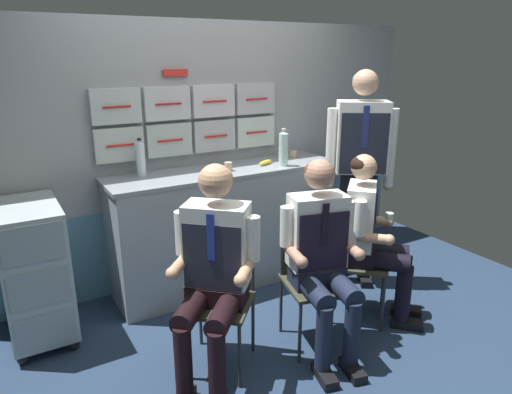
{
  "coord_description": "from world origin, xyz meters",
  "views": [
    {
      "loc": [
        -1.59,
        -2.18,
        1.89
      ],
      "look_at": [
        0.01,
        0.53,
        0.91
      ],
      "focal_mm": 32.48,
      "sensor_mm": 36.0,
      "label": 1
    }
  ],
  "objects_px": {
    "service_trolley": "(34,269)",
    "crew_member_right": "(322,251)",
    "folding_chair_by_counter": "(347,249)",
    "crew_member_by_counter": "(372,232)",
    "sparkling_bottle_green": "(141,158)",
    "crew_member_left": "(213,265)",
    "crew_member_standing": "(360,159)",
    "snack_banana": "(266,162)",
    "coffee_cup_white": "(293,154)",
    "folding_chair_left": "(222,283)",
    "folding_chair_right": "(311,266)"
  },
  "relations": [
    {
      "from": "crew_member_by_counter",
      "to": "snack_banana",
      "type": "distance_m",
      "value": 1.09
    },
    {
      "from": "crew_member_by_counter",
      "to": "coffee_cup_white",
      "type": "xyz_separation_m",
      "value": [
        0.09,
        1.12,
        0.35
      ]
    },
    {
      "from": "service_trolley",
      "to": "folding_chair_by_counter",
      "type": "xyz_separation_m",
      "value": [
        2.01,
        -0.84,
        0.01
      ]
    },
    {
      "from": "folding_chair_by_counter",
      "to": "sparkling_bottle_green",
      "type": "distance_m",
      "value": 1.68
    },
    {
      "from": "crew_member_right",
      "to": "crew_member_by_counter",
      "type": "height_order",
      "value": "crew_member_right"
    },
    {
      "from": "crew_member_right",
      "to": "folding_chair_by_counter",
      "type": "distance_m",
      "value": 0.53
    },
    {
      "from": "folding_chair_left",
      "to": "coffee_cup_white",
      "type": "distance_m",
      "value": 1.66
    },
    {
      "from": "folding_chair_left",
      "to": "folding_chair_by_counter",
      "type": "bearing_deg",
      "value": -0.1
    },
    {
      "from": "service_trolley",
      "to": "crew_member_standing",
      "type": "xyz_separation_m",
      "value": [
        2.42,
        -0.47,
        0.57
      ]
    },
    {
      "from": "service_trolley",
      "to": "sparkling_bottle_green",
      "type": "distance_m",
      "value": 1.07
    },
    {
      "from": "service_trolley",
      "to": "crew_member_left",
      "type": "relative_size",
      "value": 0.74
    },
    {
      "from": "service_trolley",
      "to": "crew_member_by_counter",
      "type": "xyz_separation_m",
      "value": [
        2.12,
        -0.95,
        0.16
      ]
    },
    {
      "from": "crew_member_standing",
      "to": "folding_chair_left",
      "type": "bearing_deg",
      "value": -165.86
    },
    {
      "from": "sparkling_bottle_green",
      "to": "snack_banana",
      "type": "bearing_deg",
      "value": -9.28
    },
    {
      "from": "crew_member_left",
      "to": "folding_chair_right",
      "type": "xyz_separation_m",
      "value": [
        0.73,
        0.02,
        -0.2
      ]
    },
    {
      "from": "crew_member_left",
      "to": "folding_chair_by_counter",
      "type": "height_order",
      "value": "crew_member_left"
    },
    {
      "from": "folding_chair_by_counter",
      "to": "coffee_cup_white",
      "type": "distance_m",
      "value": 1.14
    },
    {
      "from": "crew_member_left",
      "to": "snack_banana",
      "type": "relative_size",
      "value": 7.56
    },
    {
      "from": "crew_member_standing",
      "to": "coffee_cup_white",
      "type": "distance_m",
      "value": 0.67
    },
    {
      "from": "crew_member_left",
      "to": "sparkling_bottle_green",
      "type": "distance_m",
      "value": 1.23
    },
    {
      "from": "crew_member_right",
      "to": "coffee_cup_white",
      "type": "bearing_deg",
      "value": 62.77
    },
    {
      "from": "snack_banana",
      "to": "folding_chair_by_counter",
      "type": "bearing_deg",
      "value": -79.6
    },
    {
      "from": "crew_member_right",
      "to": "crew_member_standing",
      "type": "relative_size",
      "value": 0.72
    },
    {
      "from": "folding_chair_left",
      "to": "sparkling_bottle_green",
      "type": "relative_size",
      "value": 2.92
    },
    {
      "from": "crew_member_left",
      "to": "crew_member_standing",
      "type": "xyz_separation_m",
      "value": [
        1.54,
        0.48,
        0.36
      ]
    },
    {
      "from": "crew_member_by_counter",
      "to": "snack_banana",
      "type": "relative_size",
      "value": 7.17
    },
    {
      "from": "folding_chair_left",
      "to": "folding_chair_right",
      "type": "xyz_separation_m",
      "value": [
        0.62,
        -0.09,
        0.0
      ]
    },
    {
      "from": "crew_member_left",
      "to": "folding_chair_right",
      "type": "relative_size",
      "value": 1.54
    },
    {
      "from": "crew_member_left",
      "to": "sparkling_bottle_green",
      "type": "height_order",
      "value": "crew_member_left"
    },
    {
      "from": "folding_chair_left",
      "to": "crew_member_right",
      "type": "bearing_deg",
      "value": -22.83
    },
    {
      "from": "folding_chair_right",
      "to": "sparkling_bottle_green",
      "type": "xyz_separation_m",
      "value": [
        -0.77,
        1.14,
        0.61
      ]
    },
    {
      "from": "service_trolley",
      "to": "crew_member_standing",
      "type": "distance_m",
      "value": 2.53
    },
    {
      "from": "crew_member_left",
      "to": "crew_member_right",
      "type": "bearing_deg",
      "value": -10.67
    },
    {
      "from": "folding_chair_right",
      "to": "folding_chair_by_counter",
      "type": "height_order",
      "value": "same"
    },
    {
      "from": "crew_member_standing",
      "to": "folding_chair_right",
      "type": "bearing_deg",
      "value": -150.75
    },
    {
      "from": "crew_member_left",
      "to": "folding_chair_by_counter",
      "type": "bearing_deg",
      "value": 5.78
    },
    {
      "from": "crew_member_left",
      "to": "folding_chair_right",
      "type": "height_order",
      "value": "crew_member_left"
    },
    {
      "from": "coffee_cup_white",
      "to": "crew_member_standing",
      "type": "bearing_deg",
      "value": -72.31
    },
    {
      "from": "service_trolley",
      "to": "crew_member_right",
      "type": "bearing_deg",
      "value": -34.52
    },
    {
      "from": "folding_chair_right",
      "to": "folding_chair_by_counter",
      "type": "distance_m",
      "value": 0.41
    },
    {
      "from": "folding_chair_left",
      "to": "folding_chair_right",
      "type": "relative_size",
      "value": 1.0
    },
    {
      "from": "crew_member_left",
      "to": "sparkling_bottle_green",
      "type": "xyz_separation_m",
      "value": [
        -0.04,
        1.16,
        0.41
      ]
    },
    {
      "from": "service_trolley",
      "to": "crew_member_left",
      "type": "distance_m",
      "value": 1.31
    },
    {
      "from": "service_trolley",
      "to": "crew_member_standing",
      "type": "relative_size",
      "value": 0.54
    },
    {
      "from": "service_trolley",
      "to": "folding_chair_right",
      "type": "xyz_separation_m",
      "value": [
        1.61,
        -0.93,
        0.01
      ]
    },
    {
      "from": "service_trolley",
      "to": "crew_member_left",
      "type": "bearing_deg",
      "value": -47.22
    },
    {
      "from": "folding_chair_right",
      "to": "crew_member_right",
      "type": "height_order",
      "value": "crew_member_right"
    },
    {
      "from": "crew_member_by_counter",
      "to": "sparkling_bottle_green",
      "type": "relative_size",
      "value": 4.25
    },
    {
      "from": "folding_chair_right",
      "to": "sparkling_bottle_green",
      "type": "bearing_deg",
      "value": 124.2
    },
    {
      "from": "crew_member_by_counter",
      "to": "crew_member_standing",
      "type": "height_order",
      "value": "crew_member_standing"
    }
  ]
}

